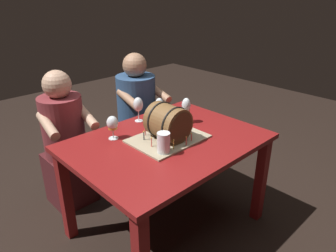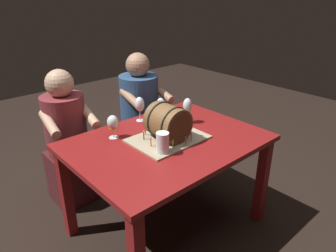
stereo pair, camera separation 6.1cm
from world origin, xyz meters
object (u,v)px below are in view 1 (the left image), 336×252
Objects in this scene: wine_glass_amber at (112,124)px; person_seated_left at (66,146)px; wine_glass_red at (159,107)px; wine_glass_empty at (138,105)px; wine_glass_white at (186,106)px; beer_pint at (164,145)px; person_seated_right at (137,119)px; barrel_cake at (168,124)px; dining_table at (167,154)px.

person_seated_left is at bearing 102.05° from wine_glass_amber.
wine_glass_red is 0.16m from wine_glass_empty.
beer_pint is (-0.46, -0.24, -0.07)m from wine_glass_white.
person_seated_right reaches higher than wine_glass_amber.
wine_glass_empty is at bearing -126.24° from person_seated_right.
wine_glass_red is at bearing 58.54° from barrel_cake.
wine_glass_amber is 0.14× the size of person_seated_left.
person_seated_left is (-0.37, 0.80, -0.33)m from barrel_cake.
person_seated_right reaches higher than wine_glass_red.
wine_glass_white is (0.56, -0.15, 0.02)m from wine_glass_amber.
dining_table is 7.80× the size of wine_glass_amber.
wine_glass_empty is at bearing 131.79° from wine_glass_white.
dining_table is at bearing -65.32° from person_seated_left.
wine_glass_white is (0.31, 0.12, 0.24)m from dining_table.
wine_glass_amber is 0.14× the size of person_seated_right.
person_seated_left is at bearing 134.99° from wine_glass_red.
wine_glass_white is 0.17× the size of person_seated_right.
barrel_cake reaches higher than dining_table.
wine_glass_empty is (-0.24, 0.27, 0.00)m from wine_glass_white.
wine_glass_empty is 0.56m from beer_pint.
person_seated_right is (0.73, 0.00, 0.03)m from person_seated_left.
barrel_cake is at bearing -2.89° from dining_table.
wine_glass_red reaches higher than wine_glass_amber.
dining_table is 0.39m from wine_glass_red.
wine_glass_red is 0.20m from wine_glass_white.
wine_glass_amber is at bearing -139.49° from person_seated_right.
wine_glass_empty is 0.17× the size of person_seated_left.
wine_glass_empty is at bearing 129.11° from wine_glass_red.
wine_glass_red is 0.65m from person_seated_right.
wine_glass_amber is at bearing 133.33° from dining_table.
dining_table is 9.00× the size of beer_pint.
person_seated_left reaches higher than wine_glass_empty.
person_seated_right reaches higher than dining_table.
barrel_cake is at bearing 38.76° from beer_pint.
person_seated_left reaches higher than beer_pint.
person_seated_right is at bearing 69.86° from wine_glass_red.
person_seated_left reaches higher than wine_glass_white.
wine_glass_white is at bearing -46.05° from wine_glass_red.
barrel_cake is at bearing -98.36° from wine_glass_empty.
wine_glass_white is at bearing 20.57° from dining_table.
person_seated_left is (-0.22, 0.92, -0.28)m from beer_pint.
barrel_cake reaches higher than wine_glass_white.
person_seated_right is at bearing 0.03° from person_seated_left.
barrel_cake is 0.21m from beer_pint.
wine_glass_red is at bearing -110.14° from person_seated_right.
wine_glass_white is 1.02× the size of wine_glass_empty.
person_seated_right is (0.06, 0.68, -0.32)m from wine_glass_white.
dining_table is 0.43m from wine_glass_amber.
beer_pint is at bearing -129.35° from wine_glass_red.
wine_glass_red is at bearing -0.95° from wine_glass_amber.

